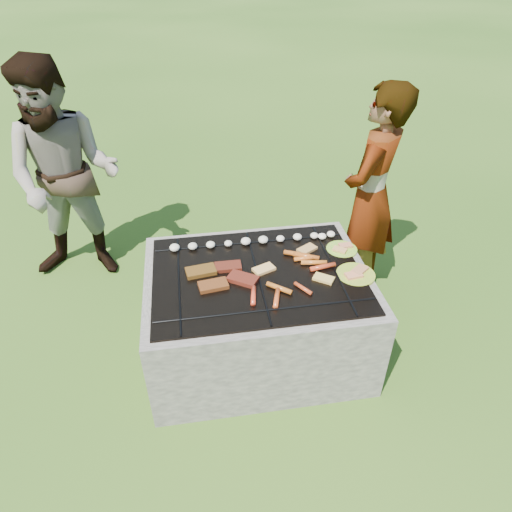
{
  "coord_description": "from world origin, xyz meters",
  "views": [
    {
      "loc": [
        -0.34,
        -2.06,
        2.22
      ],
      "look_at": [
        0.0,
        0.05,
        0.7
      ],
      "focal_mm": 32.0,
      "sensor_mm": 36.0,
      "label": 1
    }
  ],
  "objects_px": {
    "fire_pit": "(257,315)",
    "plate_far": "(342,249)",
    "plate_near": "(356,274)",
    "bystander": "(66,177)",
    "cook": "(371,197)"
  },
  "relations": [
    {
      "from": "fire_pit",
      "to": "plate_far",
      "type": "height_order",
      "value": "plate_far"
    },
    {
      "from": "plate_near",
      "to": "bystander",
      "type": "xyz_separation_m",
      "value": [
        -1.76,
        1.14,
        0.2
      ]
    },
    {
      "from": "plate_far",
      "to": "plate_near",
      "type": "bearing_deg",
      "value": -89.84
    },
    {
      "from": "fire_pit",
      "to": "plate_far",
      "type": "distance_m",
      "value": 0.67
    },
    {
      "from": "plate_far",
      "to": "bystander",
      "type": "relative_size",
      "value": 0.12
    },
    {
      "from": "fire_pit",
      "to": "cook",
      "type": "relative_size",
      "value": 0.85
    },
    {
      "from": "plate_far",
      "to": "bystander",
      "type": "xyz_separation_m",
      "value": [
        -1.76,
        0.88,
        0.21
      ]
    },
    {
      "from": "fire_pit",
      "to": "cook",
      "type": "xyz_separation_m",
      "value": [
        0.86,
        0.52,
        0.48
      ]
    },
    {
      "from": "fire_pit",
      "to": "plate_near",
      "type": "distance_m",
      "value": 0.66
    },
    {
      "from": "bystander",
      "to": "fire_pit",
      "type": "bearing_deg",
      "value": -32.62
    },
    {
      "from": "cook",
      "to": "fire_pit",
      "type": "bearing_deg",
      "value": -16.51
    },
    {
      "from": "plate_near",
      "to": "bystander",
      "type": "height_order",
      "value": "bystander"
    },
    {
      "from": "fire_pit",
      "to": "bystander",
      "type": "relative_size",
      "value": 0.8
    },
    {
      "from": "fire_pit",
      "to": "plate_near",
      "type": "height_order",
      "value": "plate_near"
    },
    {
      "from": "plate_near",
      "to": "bystander",
      "type": "distance_m",
      "value": 2.1
    }
  ]
}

